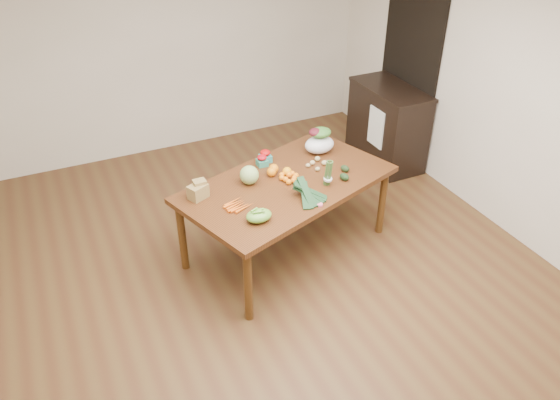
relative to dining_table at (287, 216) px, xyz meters
name	(u,v)px	position (x,y,z in m)	size (l,w,h in m)	color
floor	(271,289)	(-0.37, -0.45, -0.38)	(6.00, 6.00, 0.00)	#54391C
room_walls	(269,152)	(-0.37, -0.45, 0.97)	(5.02, 6.02, 2.70)	silver
dining_table	(287,216)	(0.00, 0.00, 0.00)	(1.89, 1.05, 0.75)	#572C14
doorway_dark	(408,73)	(2.11, 1.15, 0.68)	(0.02, 1.00, 2.10)	black
cabinet	(387,125)	(1.85, 1.08, 0.10)	(0.52, 1.02, 0.94)	black
dish_towel	(376,128)	(1.59, 0.95, 0.18)	(0.02, 0.28, 0.45)	white
paper_bag	(198,190)	(-0.80, 0.08, 0.45)	(0.21, 0.18, 0.15)	olive
cabbage	(249,175)	(-0.31, 0.12, 0.46)	(0.17, 0.17, 0.17)	#9FBB6C
strawberry_basket_a	(262,161)	(-0.08, 0.37, 0.42)	(0.09, 0.09, 0.09)	red
strawberry_basket_b	(265,157)	(-0.02, 0.43, 0.42)	(0.10, 0.10, 0.09)	red
orange_a	(272,172)	(-0.08, 0.15, 0.42)	(0.09, 0.09, 0.09)	#FFA30F
orange_b	(274,169)	(-0.04, 0.19, 0.42)	(0.09, 0.09, 0.09)	#E95C0E
orange_c	(287,172)	(0.05, 0.10, 0.42)	(0.08, 0.08, 0.08)	#FFAB0F
mandarin_cluster	(289,176)	(0.03, 0.02, 0.42)	(0.18, 0.18, 0.08)	orange
carrots	(237,205)	(-0.55, -0.18, 0.39)	(0.22, 0.19, 0.03)	orange
snap_pea_bag	(259,216)	(-0.46, -0.44, 0.42)	(0.21, 0.16, 0.10)	#6DA638
kale_bunch	(311,193)	(0.05, -0.37, 0.45)	(0.32, 0.40, 0.16)	#16331B
asparagus_bundle	(328,173)	(0.30, -0.20, 0.50)	(0.08, 0.08, 0.25)	#476D32
potato_a	(308,165)	(0.29, 0.16, 0.39)	(0.04, 0.04, 0.04)	tan
potato_b	(317,169)	(0.34, 0.06, 0.40)	(0.05, 0.04, 0.04)	tan
potato_c	(317,159)	(0.43, 0.22, 0.40)	(0.05, 0.05, 0.05)	tan
potato_d	(312,163)	(0.35, 0.18, 0.40)	(0.05, 0.05, 0.04)	tan
potato_e	(324,163)	(0.45, 0.13, 0.40)	(0.06, 0.05, 0.05)	tan
avocado_a	(344,177)	(0.48, -0.19, 0.41)	(0.06, 0.10, 0.06)	black
avocado_b	(345,169)	(0.56, -0.06, 0.41)	(0.06, 0.09, 0.06)	black
salad_bag	(320,142)	(0.53, 0.37, 0.49)	(0.30, 0.22, 0.23)	white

